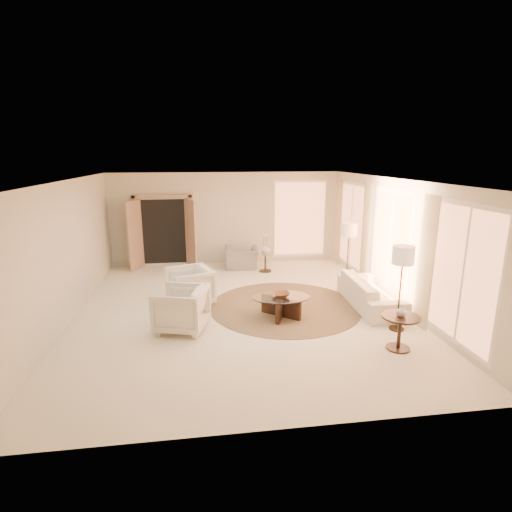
{
  "coord_description": "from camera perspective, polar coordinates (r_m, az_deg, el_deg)",
  "views": [
    {
      "loc": [
        -0.82,
        -8.17,
        3.29
      ],
      "look_at": [
        0.4,
        0.4,
        1.1
      ],
      "focal_mm": 28.0,
      "sensor_mm": 36.0,
      "label": 1
    }
  ],
  "objects": [
    {
      "name": "room",
      "position": [
        8.42,
        -2.31,
        1.21
      ],
      "size": [
        7.04,
        8.04,
        2.83
      ],
      "color": "white",
      "rests_on": "ground"
    },
    {
      "name": "windows_right",
      "position": [
        9.5,
        18.8,
        1.66
      ],
      "size": [
        0.1,
        6.4,
        2.4
      ],
      "primitive_type": null,
      "color": "#F99B63",
      "rests_on": "room"
    },
    {
      "name": "window_back_corner",
      "position": [
        12.66,
        6.29,
        5.3
      ],
      "size": [
        1.7,
        0.1,
        2.4
      ],
      "primitive_type": null,
      "color": "#F99B63",
      "rests_on": "room"
    },
    {
      "name": "curtains_right",
      "position": [
        10.29,
        16.31,
        2.47
      ],
      "size": [
        0.06,
        5.2,
        2.6
      ],
      "primitive_type": null,
      "color": "beige",
      "rests_on": "room"
    },
    {
      "name": "french_doors",
      "position": [
        12.24,
        -13.05,
        3.36
      ],
      "size": [
        1.95,
        0.66,
        2.16
      ],
      "color": "tan",
      "rests_on": "room"
    },
    {
      "name": "area_rug",
      "position": [
        9.03,
        4.12,
        -7.16
      ],
      "size": [
        3.97,
        3.97,
        0.01
      ],
      "primitive_type": "cylinder",
      "rotation": [
        0.0,
        0.0,
        -0.2
      ],
      "color": "#40301E",
      "rests_on": "room"
    },
    {
      "name": "sofa",
      "position": [
        9.29,
        16.04,
        -5.02
      ],
      "size": [
        0.94,
        2.21,
        0.64
      ],
      "primitive_type": "imported",
      "rotation": [
        0.0,
        0.0,
        1.53
      ],
      "color": "white",
      "rests_on": "room"
    },
    {
      "name": "armchair_left",
      "position": [
        9.1,
        -9.46,
        -4.06
      ],
      "size": [
        1.1,
        1.14,
        0.94
      ],
      "primitive_type": "imported",
      "rotation": [
        0.0,
        0.0,
        -1.24
      ],
      "color": "white",
      "rests_on": "room"
    },
    {
      "name": "armchair_right",
      "position": [
        7.84,
        -10.65,
        -7.15
      ],
      "size": [
        1.08,
        1.11,
        0.93
      ],
      "primitive_type": "imported",
      "rotation": [
        0.0,
        0.0,
        -1.86
      ],
      "color": "white",
      "rests_on": "room"
    },
    {
      "name": "accent_chair",
      "position": [
        11.91,
        -2.14,
        0.23
      ],
      "size": [
        1.0,
        0.69,
        0.83
      ],
      "primitive_type": "imported",
      "rotation": [
        0.0,
        0.0,
        3.06
      ],
      "color": "gray",
      "rests_on": "room"
    },
    {
      "name": "coffee_table",
      "position": [
        8.39,
        3.6,
        -6.84
      ],
      "size": [
        1.48,
        1.48,
        0.45
      ],
      "rotation": [
        0.0,
        0.0,
        0.25
      ],
      "color": "black",
      "rests_on": "room"
    },
    {
      "name": "end_table",
      "position": [
        7.41,
        19.87,
        -9.44
      ],
      "size": [
        0.65,
        0.65,
        0.62
      ],
      "rotation": [
        0.0,
        0.0,
        -0.34
      ],
      "color": "black",
      "rests_on": "room"
    },
    {
      "name": "side_table",
      "position": [
        11.57,
        1.34,
        -0.66
      ],
      "size": [
        0.46,
        0.46,
        0.54
      ],
      "rotation": [
        0.0,
        0.0,
        -0.28
      ],
      "color": "#31251A",
      "rests_on": "room"
    },
    {
      "name": "floor_lamp_near",
      "position": [
        10.34,
        13.15,
        3.27
      ],
      "size": [
        0.4,
        0.4,
        1.64
      ],
      "rotation": [
        0.0,
        0.0,
        -0.05
      ],
      "color": "#31251A",
      "rests_on": "room"
    },
    {
      "name": "floor_lamp_far",
      "position": [
        7.9,
        20.25,
        -0.42
      ],
      "size": [
        0.4,
        0.4,
        1.66
      ],
      "rotation": [
        0.0,
        0.0,
        0.2
      ],
      "color": "#31251A",
      "rests_on": "room"
    },
    {
      "name": "bowl",
      "position": [
        8.32,
        3.62,
        -5.5
      ],
      "size": [
        0.39,
        0.39,
        0.09
      ],
      "primitive_type": "imported",
      "rotation": [
        0.0,
        0.0,
        0.09
      ],
      "color": "brown",
      "rests_on": "coffee_table"
    },
    {
      "name": "end_vase",
      "position": [
        7.31,
        20.05,
        -7.42
      ],
      "size": [
        0.2,
        0.2,
        0.18
      ],
      "primitive_type": "imported",
      "rotation": [
        0.0,
        0.0,
        -0.17
      ],
      "color": "silver",
      "rests_on": "end_table"
    },
    {
      "name": "side_vase",
      "position": [
        11.48,
        1.35,
        1.01
      ],
      "size": [
        0.29,
        0.29,
        0.27
      ],
      "primitive_type": "imported",
      "rotation": [
        0.0,
        0.0,
        -0.11
      ],
      "color": "silver",
      "rests_on": "side_table"
    }
  ]
}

